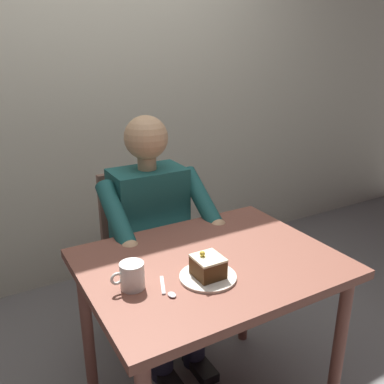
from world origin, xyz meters
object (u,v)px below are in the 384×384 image
object	(u,v)px
dining_table	(210,282)
dessert_spoon	(168,290)
coffee_cup	(132,275)
chair	(143,248)
seated_person	(156,236)
cake_slice	(208,266)

from	to	relation	value
dining_table	dessert_spoon	distance (m)	0.29
dining_table	coffee_cup	bearing A→B (deg)	5.89
chair	seated_person	size ratio (longest dim) A/B	0.74
coffee_cup	dessert_spoon	distance (m)	0.13
dining_table	seated_person	xyz separation A→B (m)	(-0.00, -0.50, -0.01)
dining_table	seated_person	bearing A→B (deg)	-90.00
dining_table	coffee_cup	world-z (taller)	coffee_cup
chair	cake_slice	world-z (taller)	chair
seated_person	chair	bearing A→B (deg)	-90.00
dining_table	dessert_spoon	world-z (taller)	dessert_spoon
chair	cake_slice	bearing A→B (deg)	84.23
dining_table	chair	xyz separation A→B (m)	(0.00, -0.67, -0.15)
coffee_cup	cake_slice	bearing A→B (deg)	163.62
dining_table	chair	distance (m)	0.69
dining_table	cake_slice	world-z (taller)	cake_slice
coffee_cup	dining_table	bearing A→B (deg)	-174.11
cake_slice	dessert_spoon	bearing A→B (deg)	1.30
chair	dessert_spoon	size ratio (longest dim) A/B	6.46
coffee_cup	seated_person	bearing A→B (deg)	-122.17
coffee_cup	dessert_spoon	bearing A→B (deg)	140.11
chair	dessert_spoon	distance (m)	0.86
cake_slice	coffee_cup	bearing A→B (deg)	-16.38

